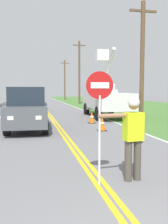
% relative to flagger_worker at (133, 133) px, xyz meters
% --- Properties ---
extents(centerline_yellow_left, '(0.11, 110.00, 0.01)m').
position_rel_flagger_worker_xyz_m(centerline_yellow_left, '(-0.82, 16.74, -1.04)').
color(centerline_yellow_left, yellow).
rests_on(centerline_yellow_left, ground).
extents(centerline_yellow_right, '(0.11, 110.00, 0.01)m').
position_rel_flagger_worker_xyz_m(centerline_yellow_right, '(-0.64, 16.74, -1.04)').
color(centerline_yellow_right, yellow).
rests_on(centerline_yellow_right, ground).
extents(edge_line_right, '(0.12, 110.00, 0.01)m').
position_rel_flagger_worker_xyz_m(edge_line_right, '(2.87, 16.74, -1.04)').
color(edge_line_right, silver).
rests_on(edge_line_right, ground).
extents(edge_line_left, '(0.12, 110.00, 0.01)m').
position_rel_flagger_worker_xyz_m(edge_line_left, '(-4.33, 16.74, -1.04)').
color(edge_line_left, silver).
rests_on(edge_line_left, ground).
extents(flagger_worker, '(1.08, 0.29, 1.83)m').
position_rel_flagger_worker_xyz_m(flagger_worker, '(0.00, 0.00, 0.00)').
color(flagger_worker, '#474238').
rests_on(flagger_worker, ground).
extents(stop_sign_paddle, '(0.56, 0.04, 2.33)m').
position_rel_flagger_worker_xyz_m(stop_sign_paddle, '(-0.76, -0.09, 0.66)').
color(stop_sign_paddle, silver).
rests_on(stop_sign_paddle, ground).
extents(utility_bucket_truck, '(2.86, 6.88, 5.03)m').
position_rel_flagger_worker_xyz_m(utility_bucket_truck, '(3.22, 13.02, 0.35)').
color(utility_bucket_truck, silver).
rests_on(utility_bucket_truck, ground).
extents(oncoming_suv_nearest, '(2.08, 4.68, 2.10)m').
position_rel_flagger_worker_xyz_m(oncoming_suv_nearest, '(-2.28, 7.56, 0.01)').
color(oncoming_suv_nearest, '#4C5156').
rests_on(oncoming_suv_nearest, ground).
extents(oncoming_suv_second, '(2.01, 4.65, 2.10)m').
position_rel_flagger_worker_xyz_m(oncoming_suv_second, '(-2.33, 18.19, 0.01)').
color(oncoming_suv_second, maroon).
rests_on(oncoming_suv_second, ground).
extents(utility_pole_near, '(1.80, 0.28, 7.54)m').
position_rel_flagger_worker_xyz_m(utility_pole_near, '(4.90, 10.17, 2.90)').
color(utility_pole_near, brown).
rests_on(utility_pole_near, ground).
extents(utility_pole_mid, '(1.80, 0.28, 8.93)m').
position_rel_flagger_worker_xyz_m(utility_pole_mid, '(4.70, 30.59, 3.60)').
color(utility_pole_mid, brown).
rests_on(utility_pole_mid, ground).
extents(utility_pole_far, '(1.80, 0.28, 8.09)m').
position_rel_flagger_worker_xyz_m(utility_pole_far, '(4.67, 46.39, 3.18)').
color(utility_pole_far, brown).
rests_on(utility_pole_far, ground).
extents(traffic_cone_lead, '(0.40, 0.40, 0.70)m').
position_rel_flagger_worker_xyz_m(traffic_cone_lead, '(1.73, 3.77, -0.71)').
color(traffic_cone_lead, orange).
rests_on(traffic_cone_lead, ground).
extents(traffic_cone_mid, '(0.40, 0.40, 0.70)m').
position_rel_flagger_worker_xyz_m(traffic_cone_mid, '(1.21, 6.59, -0.71)').
color(traffic_cone_mid, orange).
rests_on(traffic_cone_mid, ground).
extents(traffic_cone_tail, '(0.40, 0.40, 0.70)m').
position_rel_flagger_worker_xyz_m(traffic_cone_tail, '(1.39, 9.42, -0.71)').
color(traffic_cone_tail, orange).
rests_on(traffic_cone_tail, ground).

